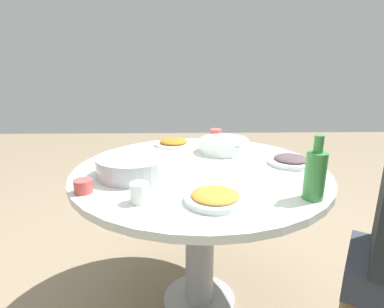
{
  "coord_description": "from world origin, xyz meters",
  "views": [
    {
      "loc": [
        -1.36,
        0.07,
        1.23
      ],
      "look_at": [
        0.05,
        0.04,
        0.81
      ],
      "focal_mm": 29.33,
      "sensor_mm": 36.0,
      "label": 1
    }
  ],
  "objects_px": {
    "tea_cup_near": "(83,186)",
    "green_bottle": "(315,174)",
    "tea_cup_side": "(139,193)",
    "rice_bowl": "(134,165)",
    "soup_bowl": "(224,146)",
    "tea_cup_far": "(216,135)",
    "dish_stirfry": "(174,143)",
    "round_dining_table": "(200,198)",
    "dish_tofu_braise": "(215,197)",
    "dish_eggplant": "(291,160)"
  },
  "relations": [
    {
      "from": "round_dining_table",
      "to": "rice_bowl",
      "type": "bearing_deg",
      "value": 104.86
    },
    {
      "from": "soup_bowl",
      "to": "dish_eggplant",
      "type": "bearing_deg",
      "value": -126.53
    },
    {
      "from": "soup_bowl",
      "to": "green_bottle",
      "type": "height_order",
      "value": "green_bottle"
    },
    {
      "from": "green_bottle",
      "to": "tea_cup_far",
      "type": "xyz_separation_m",
      "value": [
        0.85,
        0.27,
        -0.06
      ]
    },
    {
      "from": "dish_stirfry",
      "to": "tea_cup_side",
      "type": "relative_size",
      "value": 2.96
    },
    {
      "from": "dish_eggplant",
      "to": "tea_cup_near",
      "type": "relative_size",
      "value": 3.0
    },
    {
      "from": "round_dining_table",
      "to": "dish_stirfry",
      "type": "height_order",
      "value": "dish_stirfry"
    },
    {
      "from": "dish_eggplant",
      "to": "tea_cup_far",
      "type": "bearing_deg",
      "value": 34.45
    },
    {
      "from": "tea_cup_far",
      "to": "dish_stirfry",
      "type": "bearing_deg",
      "value": 112.34
    },
    {
      "from": "round_dining_table",
      "to": "tea_cup_side",
      "type": "bearing_deg",
      "value": 146.68
    },
    {
      "from": "rice_bowl",
      "to": "green_bottle",
      "type": "height_order",
      "value": "green_bottle"
    },
    {
      "from": "dish_tofu_braise",
      "to": "round_dining_table",
      "type": "bearing_deg",
      "value": 5.61
    },
    {
      "from": "tea_cup_near",
      "to": "dish_stirfry",
      "type": "bearing_deg",
      "value": -25.21
    },
    {
      "from": "green_bottle",
      "to": "tea_cup_side",
      "type": "bearing_deg",
      "value": 91.59
    },
    {
      "from": "round_dining_table",
      "to": "dish_tofu_braise",
      "type": "distance_m",
      "value": 0.39
    },
    {
      "from": "round_dining_table",
      "to": "soup_bowl",
      "type": "xyz_separation_m",
      "value": [
        0.27,
        -0.14,
        0.18
      ]
    },
    {
      "from": "dish_eggplant",
      "to": "dish_stirfry",
      "type": "height_order",
      "value": "dish_eggplant"
    },
    {
      "from": "rice_bowl",
      "to": "dish_stirfry",
      "type": "xyz_separation_m",
      "value": [
        0.49,
        -0.15,
        -0.03
      ]
    },
    {
      "from": "tea_cup_near",
      "to": "tea_cup_side",
      "type": "distance_m",
      "value": 0.24
    },
    {
      "from": "soup_bowl",
      "to": "tea_cup_near",
      "type": "relative_size",
      "value": 3.84
    },
    {
      "from": "dish_stirfry",
      "to": "rice_bowl",
      "type": "bearing_deg",
      "value": 162.45
    },
    {
      "from": "dish_tofu_braise",
      "to": "tea_cup_far",
      "type": "relative_size",
      "value": 2.97
    },
    {
      "from": "tea_cup_near",
      "to": "round_dining_table",
      "type": "bearing_deg",
      "value": -59.96
    },
    {
      "from": "dish_stirfry",
      "to": "round_dining_table",
      "type": "bearing_deg",
      "value": -161.47
    },
    {
      "from": "soup_bowl",
      "to": "tea_cup_far",
      "type": "xyz_separation_m",
      "value": [
        0.24,
        0.02,
        0.0
      ]
    },
    {
      "from": "round_dining_table",
      "to": "dish_tofu_braise",
      "type": "relative_size",
      "value": 5.38
    },
    {
      "from": "tea_cup_far",
      "to": "tea_cup_side",
      "type": "distance_m",
      "value": 0.93
    },
    {
      "from": "dish_eggplant",
      "to": "tea_cup_near",
      "type": "distance_m",
      "value": 0.94
    },
    {
      "from": "round_dining_table",
      "to": "soup_bowl",
      "type": "relative_size",
      "value": 4.31
    },
    {
      "from": "tea_cup_far",
      "to": "tea_cup_side",
      "type": "bearing_deg",
      "value": 158.0
    },
    {
      "from": "rice_bowl",
      "to": "soup_bowl",
      "type": "bearing_deg",
      "value": -51.19
    },
    {
      "from": "round_dining_table",
      "to": "dish_stirfry",
      "type": "distance_m",
      "value": 0.46
    },
    {
      "from": "rice_bowl",
      "to": "dish_tofu_braise",
      "type": "distance_m",
      "value": 0.43
    },
    {
      "from": "tea_cup_near",
      "to": "tea_cup_far",
      "type": "bearing_deg",
      "value": -36.38
    },
    {
      "from": "rice_bowl",
      "to": "dish_tofu_braise",
      "type": "relative_size",
      "value": 1.48
    },
    {
      "from": "dish_eggplant",
      "to": "tea_cup_far",
      "type": "xyz_separation_m",
      "value": [
        0.46,
        0.32,
        0.02
      ]
    },
    {
      "from": "green_bottle",
      "to": "tea_cup_side",
      "type": "xyz_separation_m",
      "value": [
        -0.02,
        0.62,
        -0.06
      ]
    },
    {
      "from": "rice_bowl",
      "to": "tea_cup_side",
      "type": "height_order",
      "value": "rice_bowl"
    },
    {
      "from": "tea_cup_side",
      "to": "dish_stirfry",
      "type": "bearing_deg",
      "value": -7.02
    },
    {
      "from": "soup_bowl",
      "to": "dish_tofu_braise",
      "type": "distance_m",
      "value": 0.63
    },
    {
      "from": "soup_bowl",
      "to": "round_dining_table",
      "type": "bearing_deg",
      "value": 152.41
    },
    {
      "from": "tea_cup_near",
      "to": "green_bottle",
      "type": "bearing_deg",
      "value": -94.87
    },
    {
      "from": "rice_bowl",
      "to": "dish_eggplant",
      "type": "bearing_deg",
      "value": -79.88
    },
    {
      "from": "dish_eggplant",
      "to": "tea_cup_far",
      "type": "relative_size",
      "value": 2.9
    },
    {
      "from": "dish_eggplant",
      "to": "dish_stirfry",
      "type": "distance_m",
      "value": 0.67
    },
    {
      "from": "dish_tofu_braise",
      "to": "dish_stirfry",
      "type": "relative_size",
      "value": 1.02
    },
    {
      "from": "dish_eggplant",
      "to": "tea_cup_far",
      "type": "height_order",
      "value": "tea_cup_far"
    },
    {
      "from": "rice_bowl",
      "to": "tea_cup_side",
      "type": "distance_m",
      "value": 0.28
    },
    {
      "from": "green_bottle",
      "to": "round_dining_table",
      "type": "bearing_deg",
      "value": 49.36
    },
    {
      "from": "dish_eggplant",
      "to": "dish_stirfry",
      "type": "xyz_separation_m",
      "value": [
        0.36,
        0.57,
        -0.0
      ]
    }
  ]
}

